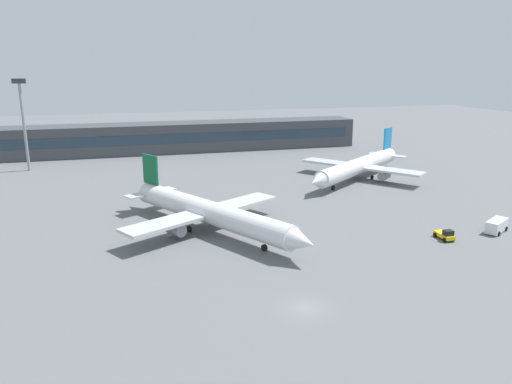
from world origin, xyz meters
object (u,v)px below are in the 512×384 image
object	(u,v)px
airplane_near	(210,213)
service_van_white	(497,226)
airplane_mid	(358,166)
baggage_tug_yellow	(445,235)
floodlight_tower_west	(23,118)

from	to	relation	value
airplane_near	service_van_white	world-z (taller)	airplane_near
airplane_near	airplane_mid	size ratio (longest dim) A/B	1.07
airplane_mid	baggage_tug_yellow	distance (m)	41.36
airplane_near	baggage_tug_yellow	bearing A→B (deg)	-21.58
service_van_white	airplane_mid	bearing A→B (deg)	96.24
baggage_tug_yellow	floodlight_tower_west	world-z (taller)	floodlight_tower_west
service_van_white	floodlight_tower_west	size ratio (longest dim) A/B	0.24
baggage_tug_yellow	floodlight_tower_west	size ratio (longest dim) A/B	0.16
baggage_tug_yellow	floodlight_tower_west	xyz separation A→B (m)	(-71.14, 73.30, 12.79)
airplane_mid	floodlight_tower_west	world-z (taller)	floodlight_tower_west
baggage_tug_yellow	service_van_white	size ratio (longest dim) A/B	0.66
floodlight_tower_west	airplane_near	bearing A→B (deg)	-58.53
baggage_tug_yellow	service_van_white	xyz separation A→B (m)	(10.31, 0.83, 0.31)
floodlight_tower_west	airplane_mid	bearing A→B (deg)	-22.82
service_van_white	airplane_near	bearing A→B (deg)	164.02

